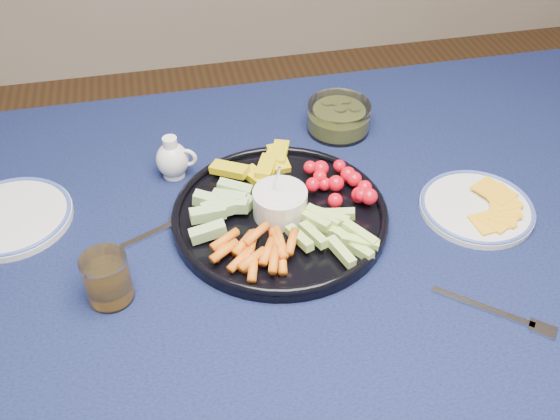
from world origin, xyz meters
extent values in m
cylinder|color=#53371B|center=(0.72, 0.42, 0.35)|extent=(0.07, 0.07, 0.70)
cube|color=#53371B|center=(0.00, 0.00, 0.72)|extent=(1.60, 1.00, 0.04)
cube|color=black|center=(0.00, 0.00, 0.74)|extent=(1.66, 1.06, 0.01)
cube|color=black|center=(0.00, 0.53, 0.60)|extent=(1.66, 0.01, 0.30)
cylinder|color=black|center=(0.03, 0.09, 0.75)|extent=(0.35, 0.35, 0.02)
torus|color=black|center=(0.03, 0.09, 0.77)|extent=(0.35, 0.35, 0.01)
cylinder|color=silver|center=(0.03, 0.09, 0.79)|extent=(0.09, 0.09, 0.05)
cylinder|color=silver|center=(0.03, 0.09, 0.80)|extent=(0.08, 0.08, 0.01)
cylinder|color=white|center=(-0.13, 0.25, 0.75)|extent=(0.04, 0.04, 0.01)
ellipsoid|color=white|center=(-0.13, 0.25, 0.78)|extent=(0.06, 0.06, 0.07)
cylinder|color=white|center=(-0.13, 0.25, 0.81)|extent=(0.03, 0.03, 0.03)
torus|color=white|center=(-0.11, 0.24, 0.79)|extent=(0.04, 0.02, 0.04)
torus|color=#3B4FA5|center=(-0.13, 0.25, 0.80)|extent=(0.03, 0.03, 0.00)
cylinder|color=silver|center=(0.19, 0.32, 0.77)|extent=(0.12, 0.12, 0.06)
cylinder|color=#5B611B|center=(0.19, 0.32, 0.76)|extent=(0.10, 0.10, 0.03)
cylinder|color=silver|center=(0.36, 0.04, 0.75)|extent=(0.19, 0.19, 0.01)
torus|color=#3B4FA5|center=(0.36, 0.04, 0.76)|extent=(0.19, 0.19, 0.01)
cylinder|color=silver|center=(-0.25, -0.02, 0.79)|extent=(0.07, 0.07, 0.08)
cylinder|color=gold|center=(-0.25, -0.02, 0.77)|extent=(0.06, 0.06, 0.04)
cube|color=silver|center=(-0.21, 0.09, 0.75)|extent=(0.15, 0.08, 0.00)
cube|color=silver|center=(-0.13, 0.12, 0.75)|extent=(0.05, 0.04, 0.00)
cube|color=silver|center=(0.27, -0.15, 0.75)|extent=(0.12, 0.10, 0.00)
cube|color=silver|center=(0.34, -0.21, 0.75)|extent=(0.04, 0.04, 0.00)
cylinder|color=silver|center=(-0.41, 0.18, 0.75)|extent=(0.20, 0.20, 0.01)
torus|color=#3B4FA5|center=(-0.41, 0.18, 0.76)|extent=(0.19, 0.19, 0.01)
camera|label=1|loc=(-0.13, -0.65, 1.45)|focal=40.00mm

